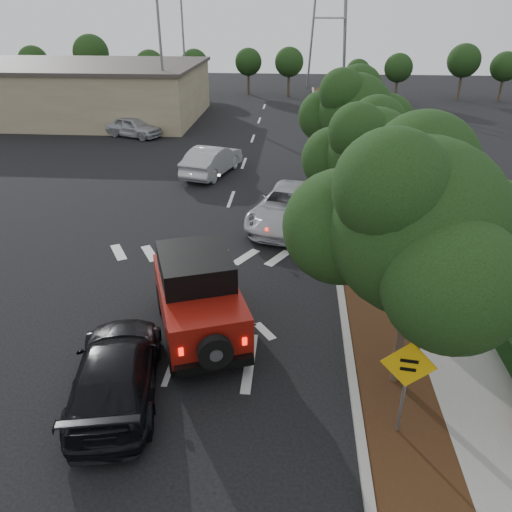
# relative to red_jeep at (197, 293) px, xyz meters

# --- Properties ---
(ground) EXTENTS (120.00, 120.00, 0.00)m
(ground) POSITION_rel_red_jeep_xyz_m (-0.43, -1.37, -1.19)
(ground) COLOR black
(ground) RESTS_ON ground
(curb) EXTENTS (0.20, 70.00, 0.15)m
(curb) POSITION_rel_red_jeep_xyz_m (4.17, 10.63, -1.12)
(curb) COLOR #9E9B93
(curb) RESTS_ON ground
(planting_strip) EXTENTS (1.80, 70.00, 0.12)m
(planting_strip) POSITION_rel_red_jeep_xyz_m (5.17, 10.63, -1.13)
(planting_strip) COLOR black
(planting_strip) RESTS_ON ground
(sidewalk) EXTENTS (2.00, 70.00, 0.12)m
(sidewalk) POSITION_rel_red_jeep_xyz_m (7.07, 10.63, -1.13)
(sidewalk) COLOR gray
(sidewalk) RESTS_ON ground
(hedge) EXTENTS (0.80, 70.00, 0.80)m
(hedge) POSITION_rel_red_jeep_xyz_m (8.47, 10.63, -0.79)
(hedge) COLOR black
(hedge) RESTS_ON ground
(commercial_building) EXTENTS (22.00, 12.00, 4.00)m
(commercial_building) POSITION_rel_red_jeep_xyz_m (-16.43, 28.63, 0.81)
(commercial_building) COLOR gray
(commercial_building) RESTS_ON ground
(transmission_tower) EXTENTS (7.00, 4.00, 28.00)m
(transmission_tower) POSITION_rel_red_jeep_xyz_m (5.57, 46.63, -1.19)
(transmission_tower) COLOR slate
(transmission_tower) RESTS_ON ground
(street_tree_near) EXTENTS (3.80, 3.80, 5.92)m
(street_tree_near) POSITION_rel_red_jeep_xyz_m (5.17, -1.87, -1.19)
(street_tree_near) COLOR black
(street_tree_near) RESTS_ON ground
(street_tree_mid) EXTENTS (3.20, 3.20, 5.32)m
(street_tree_mid) POSITION_rel_red_jeep_xyz_m (5.17, 5.13, -1.19)
(street_tree_mid) COLOR black
(street_tree_mid) RESTS_ON ground
(street_tree_far) EXTENTS (3.40, 3.40, 5.62)m
(street_tree_far) POSITION_rel_red_jeep_xyz_m (5.17, 11.63, -1.19)
(street_tree_far) COLOR black
(street_tree_far) RESTS_ON ground
(light_pole_a) EXTENTS (2.00, 0.22, 9.00)m
(light_pole_a) POSITION_rel_red_jeep_xyz_m (-6.93, 24.63, -1.19)
(light_pole_a) COLOR slate
(light_pole_a) RESTS_ON ground
(light_pole_b) EXTENTS (2.00, 0.22, 9.00)m
(light_pole_b) POSITION_rel_red_jeep_xyz_m (-7.93, 36.63, -1.19)
(light_pole_b) COLOR slate
(light_pole_b) RESTS_ON ground
(red_jeep) EXTENTS (3.34, 4.79, 2.35)m
(red_jeep) POSITION_rel_red_jeep_xyz_m (0.00, 0.00, 0.00)
(red_jeep) COLOR black
(red_jeep) RESTS_ON ground
(silver_suv_ahead) EXTENTS (3.95, 6.00, 1.53)m
(silver_suv_ahead) POSITION_rel_red_jeep_xyz_m (2.40, 7.88, -0.43)
(silver_suv_ahead) COLOR #B9BAC1
(silver_suv_ahead) RESTS_ON ground
(black_suv_oncoming) EXTENTS (2.79, 4.95, 1.35)m
(black_suv_oncoming) POSITION_rel_red_jeep_xyz_m (-1.43, -2.78, -0.51)
(black_suv_oncoming) COLOR black
(black_suv_oncoming) RESTS_ON ground
(silver_sedan_oncoming) EXTENTS (2.88, 4.99, 1.55)m
(silver_sedan_oncoming) POSITION_rel_red_jeep_xyz_m (-1.93, 14.46, -0.42)
(silver_sedan_oncoming) COLOR #AAADB2
(silver_sedan_oncoming) RESTS_ON ground
(parked_suv) EXTENTS (4.41, 3.11, 1.39)m
(parked_suv) POSITION_rel_red_jeep_xyz_m (-8.74, 22.49, -0.50)
(parked_suv) COLOR #AFB3B7
(parked_suv) RESTS_ON ground
(speed_hump_sign) EXTENTS (1.10, 0.17, 2.35)m
(speed_hump_sign) POSITION_rel_red_jeep_xyz_m (4.97, -3.55, 0.44)
(speed_hump_sign) COLOR slate
(speed_hump_sign) RESTS_ON ground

